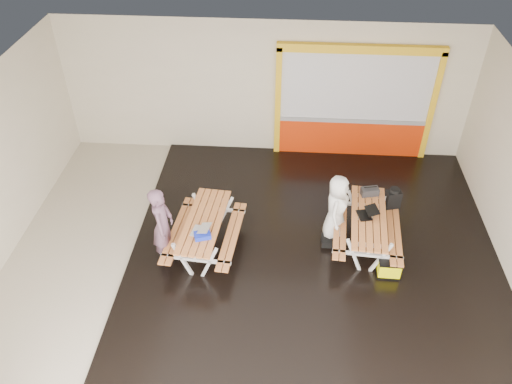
# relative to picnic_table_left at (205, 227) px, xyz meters

# --- Properties ---
(room) EXTENTS (10.02, 8.02, 3.52)m
(room) POSITION_rel_picnic_table_left_xyz_m (0.99, -0.16, 1.13)
(room) COLOR #C0B6A2
(room) RESTS_ON ground
(deck) EXTENTS (7.50, 7.98, 0.05)m
(deck) POSITION_rel_picnic_table_left_xyz_m (2.24, -0.16, -0.59)
(deck) COLOR black
(deck) RESTS_ON room
(kiosk) EXTENTS (3.88, 0.16, 3.00)m
(kiosk) POSITION_rel_picnic_table_left_xyz_m (3.19, 3.77, 0.83)
(kiosk) COLOR red
(kiosk) RESTS_ON room
(picnic_table_left) EXTENTS (1.54, 2.13, 0.81)m
(picnic_table_left) POSITION_rel_picnic_table_left_xyz_m (0.00, 0.00, 0.00)
(picnic_table_left) COLOR orange
(picnic_table_left) RESTS_ON deck
(picnic_table_right) EXTENTS (1.50, 2.09, 0.80)m
(picnic_table_right) POSITION_rel_picnic_table_left_xyz_m (3.29, 0.36, -0.01)
(picnic_table_right) COLOR orange
(picnic_table_right) RESTS_ON deck
(person_left) EXTENTS (0.43, 0.64, 1.74)m
(person_left) POSITION_rel_picnic_table_left_xyz_m (-0.77, -0.26, 0.23)
(person_left) COLOR #6B4B60
(person_left) RESTS_ON deck
(person_right) EXTENTS (0.64, 0.83, 1.52)m
(person_right) POSITION_rel_picnic_table_left_xyz_m (2.65, 0.54, 0.21)
(person_right) COLOR white
(person_right) RESTS_ON deck
(laptop_left) EXTENTS (0.41, 0.39, 0.15)m
(laptop_left) POSITION_rel_picnic_table_left_xyz_m (-0.02, -0.34, 0.24)
(laptop_left) COLOR silver
(laptop_left) RESTS_ON picnic_table_left
(laptop_right) EXTENTS (0.45, 0.42, 0.16)m
(laptop_right) POSITION_rel_picnic_table_left_xyz_m (3.25, 0.39, 0.23)
(laptop_right) COLOR black
(laptop_right) RESTS_ON picnic_table_right
(blue_pouch) EXTENTS (0.36, 0.31, 0.09)m
(blue_pouch) POSITION_rel_picnic_table_left_xyz_m (0.04, -0.48, 0.23)
(blue_pouch) COLOR #172BBF
(blue_pouch) RESTS_ON picnic_table_left
(toolbox) EXTENTS (0.40, 0.26, 0.21)m
(toolbox) POSITION_rel_picnic_table_left_xyz_m (3.37, 1.07, 0.26)
(toolbox) COLOR black
(toolbox) RESTS_ON picnic_table_right
(backpack) EXTENTS (0.35, 0.27, 0.52)m
(backpack) POSITION_rel_picnic_table_left_xyz_m (3.88, 1.07, 0.10)
(backpack) COLOR black
(backpack) RESTS_ON picnic_table_right
(dark_case) EXTENTS (0.42, 0.32, 0.16)m
(dark_case) POSITION_rel_picnic_table_left_xyz_m (2.60, 0.31, -0.49)
(dark_case) COLOR black
(dark_case) RESTS_ON deck
(fluke_bag) EXTENTS (0.45, 0.30, 0.38)m
(fluke_bag) POSITION_rel_picnic_table_left_xyz_m (3.67, -0.51, -0.38)
(fluke_bag) COLOR black
(fluke_bag) RESTS_ON deck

